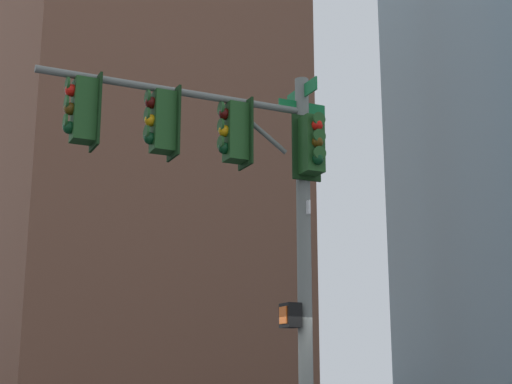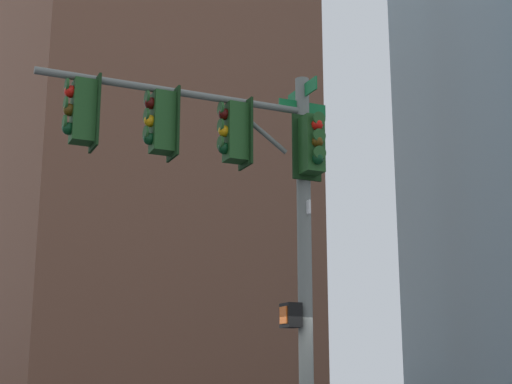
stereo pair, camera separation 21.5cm
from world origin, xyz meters
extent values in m
cylinder|color=slate|center=(-0.37, 0.29, 3.36)|extent=(0.24, 0.24, 6.71)
cylinder|color=slate|center=(1.92, -0.03, 6.10)|extent=(4.59, 0.76, 0.12)
cylinder|color=slate|center=(0.46, 0.17, 5.65)|extent=(1.04, 0.23, 0.75)
cube|color=#0F6B33|center=(-0.37, 0.29, 6.46)|extent=(0.18, 1.05, 0.24)
cube|color=#0F6B33|center=(-0.37, 0.29, 6.16)|extent=(0.91, 0.16, 0.24)
cube|color=white|center=(-0.37, 0.29, 4.34)|extent=(0.09, 0.45, 0.24)
cube|color=#1E4C1E|center=(0.90, 0.11, 5.54)|extent=(0.38, 0.38, 1.00)
cube|color=black|center=(0.72, 0.13, 5.54)|extent=(0.11, 0.54, 1.16)
sphere|color=#470A07|center=(1.11, 0.08, 5.84)|extent=(0.20, 0.20, 0.20)
cylinder|color=#1E4C1E|center=(1.17, 0.07, 5.93)|extent=(0.07, 0.23, 0.23)
sphere|color=#F29E0C|center=(1.11, 0.08, 5.54)|extent=(0.20, 0.20, 0.20)
cylinder|color=#1E4C1E|center=(1.17, 0.07, 5.63)|extent=(0.07, 0.23, 0.23)
sphere|color=#0A3819|center=(1.11, 0.08, 5.24)|extent=(0.20, 0.20, 0.20)
cylinder|color=#1E4C1E|center=(1.17, 0.07, 5.33)|extent=(0.07, 0.23, 0.23)
cube|color=#1E4C1E|center=(2.17, -0.07, 5.54)|extent=(0.38, 0.38, 1.00)
cube|color=black|center=(1.98, -0.04, 5.54)|extent=(0.11, 0.54, 1.16)
sphere|color=#470A07|center=(2.38, -0.10, 5.84)|extent=(0.20, 0.20, 0.20)
cylinder|color=#1E4C1E|center=(2.44, -0.11, 5.93)|extent=(0.07, 0.23, 0.23)
sphere|color=#F29E0C|center=(2.38, -0.10, 5.54)|extent=(0.20, 0.20, 0.20)
cylinder|color=#1E4C1E|center=(2.44, -0.11, 5.63)|extent=(0.07, 0.23, 0.23)
sphere|color=#0A3819|center=(2.38, -0.10, 5.24)|extent=(0.20, 0.20, 0.20)
cylinder|color=#1E4C1E|center=(2.44, -0.11, 5.33)|extent=(0.07, 0.23, 0.23)
cube|color=#1E4C1E|center=(3.44, -0.25, 5.54)|extent=(0.38, 0.38, 1.00)
cube|color=black|center=(3.25, -0.22, 5.54)|extent=(0.11, 0.54, 1.16)
sphere|color=red|center=(3.64, -0.28, 5.84)|extent=(0.20, 0.20, 0.20)
cylinder|color=#1E4C1E|center=(3.71, -0.28, 5.93)|extent=(0.07, 0.23, 0.23)
sphere|color=#4C330A|center=(3.64, -0.28, 5.54)|extent=(0.20, 0.20, 0.20)
cylinder|color=#1E4C1E|center=(3.71, -0.28, 5.63)|extent=(0.07, 0.23, 0.23)
sphere|color=#0A3819|center=(3.64, -0.28, 5.24)|extent=(0.20, 0.20, 0.20)
cylinder|color=#1E4C1E|center=(3.71, -0.28, 5.33)|extent=(0.07, 0.23, 0.23)
cube|color=#1E4C1E|center=(-0.32, 0.60, 5.40)|extent=(0.38, 0.38, 1.00)
cube|color=black|center=(-0.35, 0.42, 5.40)|extent=(0.54, 0.11, 1.16)
sphere|color=red|center=(-0.29, 0.81, 5.70)|extent=(0.20, 0.20, 0.20)
cylinder|color=#1E4C1E|center=(-0.28, 0.87, 5.79)|extent=(0.23, 0.07, 0.23)
sphere|color=#4C330A|center=(-0.29, 0.81, 5.40)|extent=(0.20, 0.20, 0.20)
cylinder|color=#1E4C1E|center=(-0.28, 0.87, 5.49)|extent=(0.23, 0.07, 0.23)
sphere|color=#0A3819|center=(-0.29, 0.81, 5.10)|extent=(0.20, 0.20, 0.20)
cylinder|color=#1E4C1E|center=(-0.28, 0.87, 5.19)|extent=(0.23, 0.07, 0.23)
cube|color=black|center=(-0.10, 0.25, 2.53)|extent=(0.30, 0.39, 0.40)
cube|color=#EA5914|center=(0.04, 0.23, 2.53)|extent=(0.05, 0.25, 0.28)
cube|color=brown|center=(-10.88, -30.97, 19.11)|extent=(16.34, 15.26, 38.22)
camera|label=1|loc=(7.41, 10.65, 1.56)|focal=54.23mm
camera|label=2|loc=(7.23, 10.77, 1.56)|focal=54.23mm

